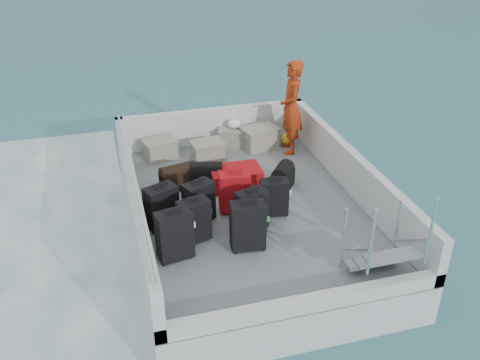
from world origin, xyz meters
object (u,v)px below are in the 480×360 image
(suitcase_2, at_px, (162,207))
(crate_2, at_px, (234,137))
(crate_0, at_px, (160,150))
(crate_1, at_px, (208,152))
(suitcase_3, at_px, (248,226))
(suitcase_1, at_px, (194,221))
(suitcase_8, at_px, (236,177))
(suitcase_0, at_px, (175,236))
(suitcase_6, at_px, (252,211))
(passenger, at_px, (291,108))
(crate_3, at_px, (260,138))
(suitcase_7, at_px, (274,198))
(suitcase_4, at_px, (199,202))
(suitcase_5, at_px, (234,192))

(suitcase_2, height_order, crate_2, suitcase_2)
(crate_0, bearing_deg, crate_1, -20.23)
(suitcase_2, distance_m, suitcase_3, 1.35)
(suitcase_1, relative_size, suitcase_8, 0.79)
(suitcase_1, height_order, suitcase_8, suitcase_1)
(suitcase_0, height_order, suitcase_6, suitcase_0)
(suitcase_0, xyz_separation_m, suitcase_6, (1.18, 0.39, -0.05))
(suitcase_8, distance_m, passenger, 1.82)
(suitcase_1, height_order, crate_2, suitcase_1)
(suitcase_2, height_order, crate_3, suitcase_2)
(suitcase_3, distance_m, suitcase_7, 0.95)
(suitcase_4, height_order, crate_2, suitcase_4)
(suitcase_4, distance_m, crate_1, 2.03)
(crate_2, bearing_deg, suitcase_6, -100.12)
(suitcase_8, distance_m, crate_2, 1.59)
(suitcase_0, bearing_deg, suitcase_6, 7.12)
(suitcase_2, distance_m, suitcase_8, 1.60)
(suitcase_4, xyz_separation_m, crate_1, (0.56, 1.94, -0.16))
(suitcase_1, xyz_separation_m, suitcase_2, (-0.37, 0.49, 0.00))
(crate_1, xyz_separation_m, passenger, (1.56, -0.05, 0.70))
(suitcase_8, relative_size, passenger, 0.47)
(suitcase_6, height_order, suitcase_8, suitcase_6)
(suitcase_3, distance_m, passenger, 3.22)
(suitcase_4, xyz_separation_m, suitcase_5, (0.58, 0.14, 0.00))
(suitcase_4, bearing_deg, passenger, 17.70)
(suitcase_0, relative_size, suitcase_2, 1.10)
(suitcase_1, xyz_separation_m, suitcase_5, (0.75, 0.62, -0.00))
(suitcase_7, xyz_separation_m, passenger, (1.00, 2.02, 0.58))
(suitcase_1, bearing_deg, crate_3, 40.03)
(suitcase_1, height_order, crate_1, suitcase_1)
(suitcase_0, height_order, suitcase_8, suitcase_0)
(suitcase_5, relative_size, passenger, 0.37)
(suitcase_0, xyz_separation_m, passenger, (2.61, 2.69, 0.51))
(suitcase_1, distance_m, suitcase_8, 1.66)
(crate_2, xyz_separation_m, crate_3, (0.44, -0.23, 0.02))
(suitcase_5, bearing_deg, crate_3, 69.92)
(suitcase_2, height_order, crate_0, suitcase_2)
(suitcase_5, bearing_deg, passenger, 55.71)
(suitcase_1, relative_size, crate_2, 1.18)
(suitcase_1, xyz_separation_m, crate_2, (1.36, 2.89, -0.16))
(crate_0, xyz_separation_m, crate_1, (0.81, -0.30, -0.00))
(suitcase_8, bearing_deg, suitcase_3, 171.92)
(crate_2, bearing_deg, suitcase_5, -105.04)
(crate_0, distance_m, crate_3, 1.87)
(suitcase_5, relative_size, crate_0, 1.18)
(crate_2, relative_size, passenger, 0.32)
(suitcase_2, relative_size, suitcase_7, 1.12)
(crate_2, distance_m, crate_3, 0.49)
(crate_1, relative_size, crate_3, 0.86)
(suitcase_8, bearing_deg, suitcase_0, 144.08)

